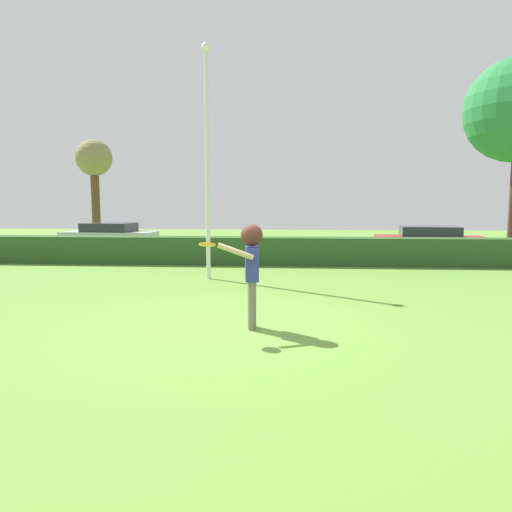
# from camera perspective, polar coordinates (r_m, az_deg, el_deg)

# --- Properties ---
(ground_plane) EXTENTS (60.00, 60.00, 0.00)m
(ground_plane) POSITION_cam_1_polar(r_m,az_deg,el_deg) (8.13, -2.90, -8.89)
(ground_plane) COLOR #619237
(person) EXTENTS (0.74, 0.63, 1.81)m
(person) POSITION_cam_1_polar(r_m,az_deg,el_deg) (7.89, -0.58, -0.56)
(person) COLOR slate
(person) RESTS_ON ground
(frisbee) EXTENTS (0.27, 0.27, 0.10)m
(frisbee) POSITION_cam_1_polar(r_m,az_deg,el_deg) (7.53, -6.04, 1.41)
(frisbee) COLOR orange
(lamppost) EXTENTS (0.24, 0.24, 6.50)m
(lamppost) POSITION_cam_1_polar(r_m,az_deg,el_deg) (13.30, -6.03, 12.59)
(lamppost) COLOR silver
(lamppost) RESTS_ON ground
(hedge_row) EXTENTS (23.46, 0.90, 0.97)m
(hedge_row) POSITION_cam_1_polar(r_m,az_deg,el_deg) (16.32, 0.68, 0.64)
(hedge_row) COLOR #2D5124
(hedge_row) RESTS_ON ground
(parked_car_silver) EXTENTS (4.31, 2.06, 1.25)m
(parked_car_silver) POSITION_cam_1_polar(r_m,az_deg,el_deg) (22.50, -17.59, 2.48)
(parked_car_silver) COLOR #B7B7BC
(parked_car_silver) RESTS_ON ground
(parked_car_red) EXTENTS (4.38, 2.24, 1.25)m
(parked_car_red) POSITION_cam_1_polar(r_m,az_deg,el_deg) (19.63, 20.53, 1.82)
(parked_car_red) COLOR #B21E1E
(parked_car_red) RESTS_ON ground
(bare_elm_tree) EXTENTS (1.87, 1.87, 5.43)m
(bare_elm_tree) POSITION_cam_1_polar(r_m,az_deg,el_deg) (25.93, -19.31, 10.78)
(bare_elm_tree) COLOR brown
(bare_elm_tree) RESTS_ON ground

